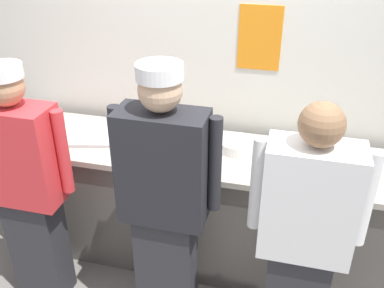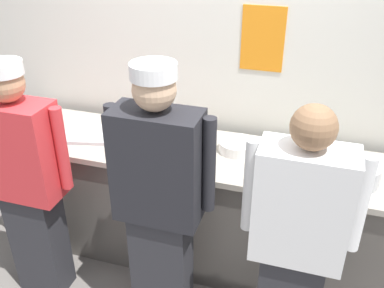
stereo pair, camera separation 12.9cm
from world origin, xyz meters
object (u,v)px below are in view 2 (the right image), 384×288
plate_stack_rear (237,146)px  sheet_tray (98,134)px  chef_far_right (296,242)px  mixing_bowl_steel (353,172)px  deli_cup (319,158)px  squeeze_bottle_primary (159,139)px  squeeze_bottle_secondary (284,159)px  plate_stack_front (176,135)px  chef_center (159,201)px  ramekin_yellow_sauce (44,133)px  chef_near_left (27,181)px  ramekin_orange_sauce (206,151)px

plate_stack_rear → sheet_tray: size_ratio=0.46×
chef_far_right → mixing_bowl_steel: 0.65m
deli_cup → squeeze_bottle_primary: bearing=-171.7°
sheet_tray → squeeze_bottle_secondary: size_ratio=2.76×
plate_stack_front → squeeze_bottle_primary: 0.18m
plate_stack_front → squeeze_bottle_primary: size_ratio=1.17×
chef_center → deli_cup: (0.82, 0.68, 0.04)m
plate_stack_rear → chef_far_right: bearing=-57.5°
mixing_bowl_steel → ramekin_yellow_sauce: (-2.09, -0.05, -0.04)m
chef_center → squeeze_bottle_secondary: bearing=39.7°
chef_center → plate_stack_rear: (0.29, 0.69, 0.03)m
chef_far_right → chef_center: bearing=176.4°
squeeze_bottle_primary → deli_cup: size_ratio=2.15×
chef_far_right → sheet_tray: (-1.46, 0.65, 0.07)m
chef_near_left → plate_stack_front: chef_near_left is taller
plate_stack_rear → squeeze_bottle_secondary: (0.32, -0.17, 0.06)m
mixing_bowl_steel → sheet_tray: size_ratio=0.58×
plate_stack_rear → squeeze_bottle_secondary: bearing=-28.4°
chef_far_right → deli_cup: chef_far_right is taller
plate_stack_front → sheet_tray: (-0.56, -0.09, -0.04)m
chef_near_left → chef_far_right: (1.64, -0.05, -0.02)m
ramekin_orange_sauce → ramekin_yellow_sauce: size_ratio=1.13×
plate_stack_rear → squeeze_bottle_primary: squeeze_bottle_primary is taller
chef_center → ramekin_yellow_sauce: (-1.06, 0.48, 0.02)m
mixing_bowl_steel → ramekin_orange_sauce: (-0.92, 0.04, -0.04)m
plate_stack_front → ramekin_orange_sauce: (0.25, -0.12, -0.02)m
chef_far_right → deli_cup: 0.73m
plate_stack_front → squeeze_bottle_primary: (-0.06, -0.17, 0.04)m
ramekin_yellow_sauce → sheet_tray: bearing=18.3°
chef_center → squeeze_bottle_secondary: size_ratio=8.83×
plate_stack_rear → squeeze_bottle_primary: 0.52m
chef_far_right → mixing_bowl_steel: chef_far_right is taller
plate_stack_front → ramekin_yellow_sauce: 0.95m
squeeze_bottle_secondary → squeeze_bottle_primary: bearing=178.8°
sheet_tray → ramekin_yellow_sauce: (-0.36, -0.12, 0.01)m
chef_far_right → mixing_bowl_steel: bearing=65.9°
plate_stack_rear → squeeze_bottle_secondary: size_ratio=1.28×
squeeze_bottle_primary → ramekin_orange_sauce: bearing=8.5°
sheet_tray → deli_cup: deli_cup is taller
chef_far_right → squeeze_bottle_primary: 1.13m
chef_far_right → squeeze_bottle_secondary: (-0.15, 0.56, 0.15)m
chef_center → squeeze_bottle_primary: size_ratio=8.80×
chef_near_left → sheet_tray: bearing=73.8°
sheet_tray → ramekin_orange_sauce: 0.81m
mixing_bowl_steel → squeeze_bottle_primary: bearing=-179.6°
mixing_bowl_steel → ramekin_orange_sauce: bearing=177.6°
plate_stack_front → deli_cup: 0.96m
chef_far_right → plate_stack_rear: size_ratio=6.53×
chef_center → ramekin_orange_sauce: 0.58m
chef_near_left → ramekin_yellow_sauce: chef_near_left is taller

